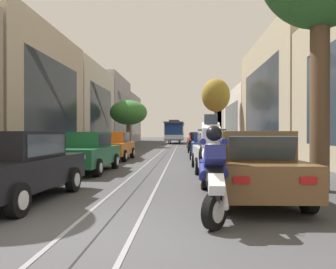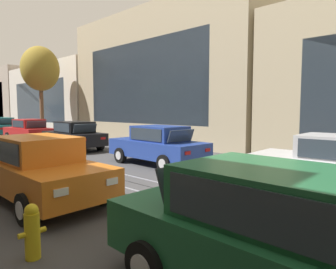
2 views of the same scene
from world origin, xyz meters
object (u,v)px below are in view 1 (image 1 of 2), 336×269
street_tree_kerb_left_second (129,113)px  fire_hydrant (75,156)px  parked_car_blue_mid_right (207,145)px  parked_car_black_fourth_right (201,142)px  parked_car_brown_near_right (248,165)px  parked_car_green_second_left (86,152)px  parked_car_orange_mid_left (113,146)px  parked_car_black_near_left (14,166)px  pedestrian_on_left_pavement (99,140)px  street_tree_kerb_right_second (216,96)px  motorcycle_with_rider (213,166)px  parked_car_silver_second_right (217,151)px  parked_car_teal_sixth_right (197,139)px  parked_car_red_fifth_right (197,140)px  cable_car_trolley (175,132)px

street_tree_kerb_left_second → fire_hydrant: street_tree_kerb_left_second is taller
parked_car_blue_mid_right → parked_car_black_fourth_right: (-0.03, 6.63, 0.00)m
street_tree_kerb_left_second → parked_car_brown_near_right: bearing=-75.1°
parked_car_green_second_left → parked_car_orange_mid_left: (-0.16, 5.92, 0.00)m
parked_car_blue_mid_right → parked_car_brown_near_right: bearing=-89.5°
parked_car_black_near_left → pedestrian_on_left_pavement: (-3.81, 22.37, 0.09)m
parked_car_orange_mid_left → fire_hydrant: bearing=-115.5°
parked_car_black_near_left → parked_car_orange_mid_left: bearing=90.9°
street_tree_kerb_right_second → motorcycle_with_rider: street_tree_kerb_right_second is taller
parked_car_orange_mid_left → parked_car_silver_second_right: (5.39, -5.27, 0.00)m
parked_car_teal_sixth_right → street_tree_kerb_right_second: street_tree_kerb_right_second is taller
parked_car_red_fifth_right → cable_car_trolley: 15.09m
street_tree_kerb_left_second → parked_car_red_fifth_right: bearing=-20.2°
parked_car_green_second_left → parked_car_red_fifth_right: same height
parked_car_red_fifth_right → street_tree_kerb_left_second: street_tree_kerb_left_second is taller
motorcycle_with_rider → parked_car_blue_mid_right: bearing=86.5°
parked_car_orange_mid_left → street_tree_kerb_right_second: 18.67m
parked_car_red_fifth_right → parked_car_orange_mid_left: bearing=-110.8°
motorcycle_with_rider → cable_car_trolley: bearing=92.4°
parked_car_black_fourth_right → fire_hydrant: bearing=-122.0°
parked_car_teal_sixth_right → parked_car_silver_second_right: bearing=-90.3°
parked_car_silver_second_right → street_tree_kerb_right_second: bearing=84.7°
street_tree_kerb_left_second → parked_car_blue_mid_right: bearing=-64.6°
parked_car_brown_near_right → parked_car_black_fourth_right: bearing=90.4°
parked_car_brown_near_right → parked_car_teal_sixth_right: 31.41m
fire_hydrant → parked_car_green_second_left: bearing=-64.8°
parked_car_brown_near_right → pedestrian_on_left_pavement: (-9.13, 21.92, 0.09)m
parked_car_red_fifth_right → parked_car_brown_near_right: bearing=-89.6°
street_tree_kerb_right_second → motorcycle_with_rider: bearing=-95.6°
parked_car_black_near_left → parked_car_brown_near_right: (5.32, 0.45, 0.00)m
pedestrian_on_left_pavement → parked_car_silver_second_right: bearing=-60.8°
pedestrian_on_left_pavement → parked_car_black_near_left: bearing=-80.3°
parked_car_blue_mid_right → street_tree_kerb_right_second: size_ratio=0.61×
parked_car_red_fifth_right → cable_car_trolley: bearing=100.0°
motorcycle_with_rider → parked_car_black_fourth_right: bearing=87.7°
parked_car_green_second_left → parked_car_brown_near_right: size_ratio=1.00×
parked_car_blue_mid_right → fire_hydrant: 7.87m
street_tree_kerb_right_second → parked_car_red_fifth_right: bearing=-130.1°
parked_car_teal_sixth_right → motorcycle_with_rider: (-1.02, -33.49, 0.19)m
parked_car_silver_second_right → parked_car_red_fifth_right: same height
parked_car_green_second_left → fire_hydrant: bearing=115.2°
parked_car_teal_sixth_right → street_tree_kerb_left_second: street_tree_kerb_left_second is taller
parked_car_black_fourth_right → street_tree_kerb_left_second: street_tree_kerb_left_second is taller
parked_car_teal_sixth_right → cable_car_trolley: (-2.81, 8.57, 0.86)m
street_tree_kerb_right_second → motorcycle_with_rider: size_ratio=3.84×
parked_car_silver_second_right → parked_car_blue_mid_right: (0.01, 6.58, 0.00)m
parked_car_teal_sixth_right → cable_car_trolley: cable_car_trolley is taller
parked_car_orange_mid_left → pedestrian_on_left_pavement: (-3.63, 10.83, 0.09)m
parked_car_orange_mid_left → parked_car_silver_second_right: 7.53m
parked_car_black_fourth_right → cable_car_trolley: cable_car_trolley is taller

